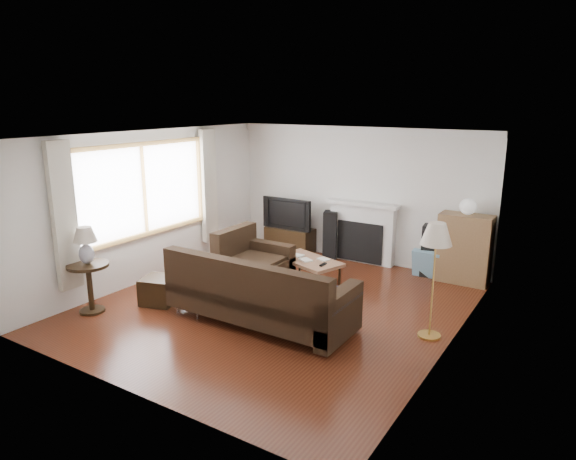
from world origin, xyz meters
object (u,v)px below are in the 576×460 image
Objects in this scene: tv_stand at (290,240)px; sectional_sofa at (260,291)px; coffee_table at (308,272)px; floor_lamp at (433,281)px; side_table at (90,288)px; bookshelf at (464,249)px.

sectional_sofa is at bearing -64.71° from tv_stand.
floor_lamp is (2.29, -0.83, 0.54)m from coffee_table.
side_table is at bearing -101.12° from tv_stand.
floor_lamp is at bearing -85.76° from bookshelf.
bookshelf is 0.41× the size of sectional_sofa.
coffee_table is (-2.12, -1.48, -0.36)m from bookshelf.
tv_stand is at bearing 115.29° from sectional_sofa.
floor_lamp reaches higher than coffee_table.
sectional_sofa is (1.46, -3.09, 0.21)m from tv_stand.
coffee_table is (1.27, -1.46, -0.02)m from tv_stand.
tv_stand is at bearing 78.88° from side_table.
bookshelf is 1.60× the size of side_table.
floor_lamp is at bearing 20.91° from sectional_sofa.
floor_lamp is (3.56, -2.29, 0.51)m from tv_stand.
bookshelf reaches higher than side_table.
tv_stand is 0.84× the size of bookshelf.
floor_lamp is 2.09× the size of side_table.
tv_stand reaches higher than coffee_table.
floor_lamp reaches higher than bookshelf.
tv_stand is 3.43m from sectional_sofa.
sectional_sofa is at bearing -121.80° from bookshelf.
bookshelf is 2.61m from coffee_table.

